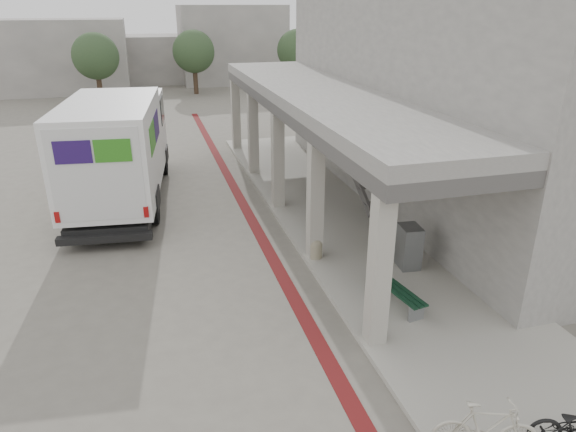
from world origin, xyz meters
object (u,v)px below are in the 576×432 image
object	(u,v)px
fedex_truck	(118,147)
bicycle_cream	(486,429)
bench	(396,292)
utility_cabinet	(409,246)

from	to	relation	value
fedex_truck	bicycle_cream	world-z (taller)	fedex_truck
bench	bicycle_cream	distance (m)	4.34
bench	utility_cabinet	xyz separation A→B (m)	(1.14, 1.61, 0.27)
fedex_truck	bench	xyz separation A→B (m)	(6.20, -9.08, -1.56)
bench	bicycle_cream	world-z (taller)	bicycle_cream
bicycle_cream	utility_cabinet	bearing A→B (deg)	2.53
fedex_truck	utility_cabinet	bearing A→B (deg)	-39.37
bench	bicycle_cream	xyz separation A→B (m)	(-0.66, -4.29, 0.19)
utility_cabinet	bicycle_cream	xyz separation A→B (m)	(-1.80, -5.90, -0.08)
fedex_truck	bicycle_cream	size ratio (longest dim) A/B	5.52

